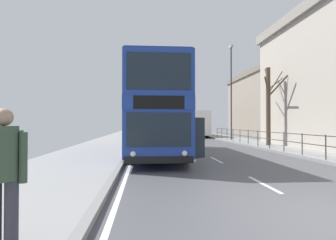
{
  "coord_description": "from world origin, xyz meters",
  "views": [
    {
      "loc": [
        -3.34,
        -4.38,
        1.72
      ],
      "look_at": [
        -2.32,
        6.97,
        1.87
      ],
      "focal_mm": 27.34,
      "sensor_mm": 36.0,
      "label": 1
    }
  ],
  "objects_px": {
    "bare_tree_far_00": "(269,103)",
    "street_lamp_far_side": "(231,86)",
    "double_decker_bus_main": "(155,112)",
    "pedestrian_with_backpack": "(4,167)",
    "background_building_00": "(289,103)",
    "background_bus_far_lane": "(191,123)"
  },
  "relations": [
    {
      "from": "double_decker_bus_main",
      "to": "background_bus_far_lane",
      "type": "distance_m",
      "value": 20.25
    },
    {
      "from": "background_bus_far_lane",
      "to": "pedestrian_with_backpack",
      "type": "bearing_deg",
      "value": -104.54
    },
    {
      "from": "pedestrian_with_backpack",
      "to": "street_lamp_far_side",
      "type": "relative_size",
      "value": 0.19
    },
    {
      "from": "pedestrian_with_backpack",
      "to": "bare_tree_far_00",
      "type": "distance_m",
      "value": 18.1
    },
    {
      "from": "double_decker_bus_main",
      "to": "bare_tree_far_00",
      "type": "bearing_deg",
      "value": 22.93
    },
    {
      "from": "background_bus_far_lane",
      "to": "pedestrian_with_backpack",
      "type": "xyz_separation_m",
      "value": [
        -7.87,
        -30.37,
        -0.57
      ]
    },
    {
      "from": "background_bus_far_lane",
      "to": "background_building_00",
      "type": "bearing_deg",
      "value": -8.99
    },
    {
      "from": "street_lamp_far_side",
      "to": "double_decker_bus_main",
      "type": "bearing_deg",
      "value": -128.42
    },
    {
      "from": "bare_tree_far_00",
      "to": "double_decker_bus_main",
      "type": "bearing_deg",
      "value": -157.07
    },
    {
      "from": "street_lamp_far_side",
      "to": "bare_tree_far_00",
      "type": "bearing_deg",
      "value": -83.92
    },
    {
      "from": "double_decker_bus_main",
      "to": "street_lamp_far_side",
      "type": "distance_m",
      "value": 12.77
    },
    {
      "from": "double_decker_bus_main",
      "to": "background_bus_far_lane",
      "type": "height_order",
      "value": "double_decker_bus_main"
    },
    {
      "from": "double_decker_bus_main",
      "to": "street_lamp_far_side",
      "type": "relative_size",
      "value": 1.21
    },
    {
      "from": "bare_tree_far_00",
      "to": "background_building_00",
      "type": "height_order",
      "value": "background_building_00"
    },
    {
      "from": "double_decker_bus_main",
      "to": "background_bus_far_lane",
      "type": "relative_size",
      "value": 1.02
    },
    {
      "from": "background_bus_far_lane",
      "to": "pedestrian_with_backpack",
      "type": "relative_size",
      "value": 6.12
    },
    {
      "from": "double_decker_bus_main",
      "to": "bare_tree_far_00",
      "type": "relative_size",
      "value": 1.91
    },
    {
      "from": "pedestrian_with_backpack",
      "to": "bare_tree_far_00",
      "type": "bearing_deg",
      "value": 53.46
    },
    {
      "from": "bare_tree_far_00",
      "to": "street_lamp_far_side",
      "type": "bearing_deg",
      "value": 96.08
    },
    {
      "from": "background_building_00",
      "to": "background_bus_far_lane",
      "type": "bearing_deg",
      "value": 171.01
    },
    {
      "from": "double_decker_bus_main",
      "to": "bare_tree_far_00",
      "type": "xyz_separation_m",
      "value": [
        8.37,
        3.54,
        0.85
      ]
    },
    {
      "from": "pedestrian_with_backpack",
      "to": "bare_tree_far_00",
      "type": "height_order",
      "value": "bare_tree_far_00"
    }
  ]
}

